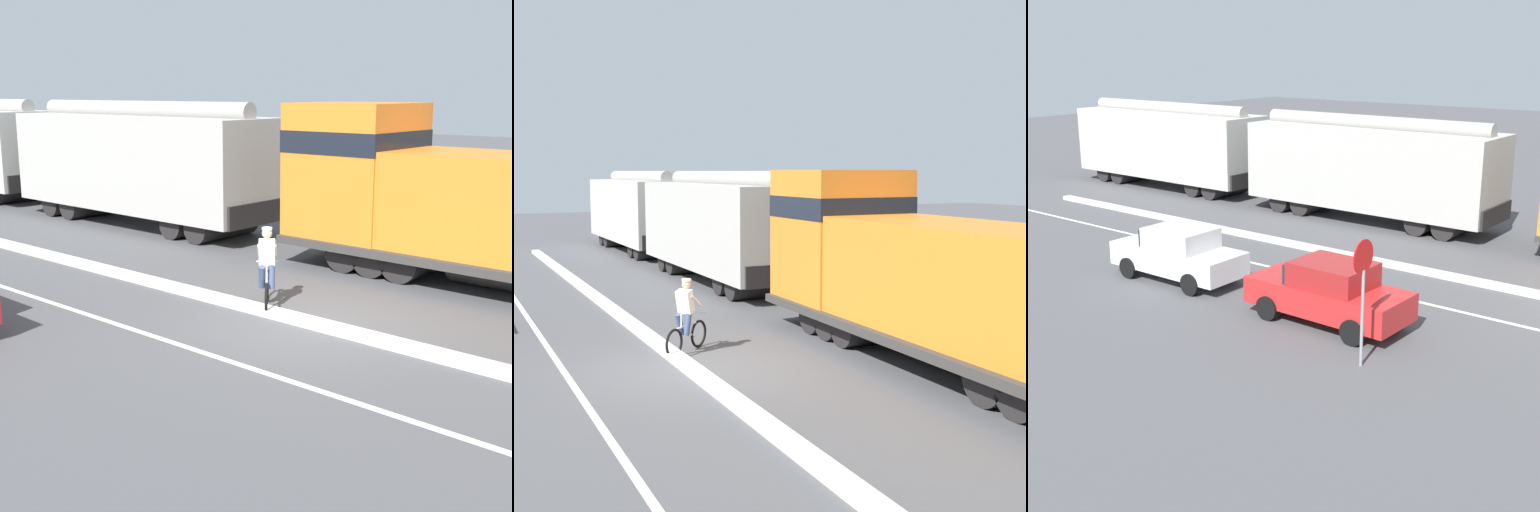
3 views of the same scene
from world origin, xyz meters
TOP-DOWN VIEW (x-y plane):
  - median_curb at (0.00, 6.00)m, footprint 0.36×36.00m
  - lane_stripe at (-2.40, 6.00)m, footprint 0.14×36.00m
  - hopper_car_lead at (5.06, 10.83)m, footprint 2.90×10.60m
  - hopper_car_middle at (5.06, 22.43)m, footprint 2.90×10.60m
  - parked_car_red at (-5.18, 5.79)m, footprint 1.88×4.22m
  - parked_car_white at (-5.06, 11.31)m, footprint 1.86×4.21m
  - stop_sign at (-6.86, 3.79)m, footprint 0.76×0.08m

SIDE VIEW (x-z plane):
  - lane_stripe at x=-2.40m, z-range 0.00..0.01m
  - median_curb at x=0.00m, z-range 0.00..0.16m
  - parked_car_red at x=-5.18m, z-range 0.01..1.63m
  - parked_car_white at x=-5.06m, z-range 0.01..1.63m
  - stop_sign at x=-6.86m, z-range 0.58..3.46m
  - hopper_car_lead at x=5.06m, z-range -0.01..4.17m
  - hopper_car_middle at x=5.06m, z-range -0.01..4.17m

